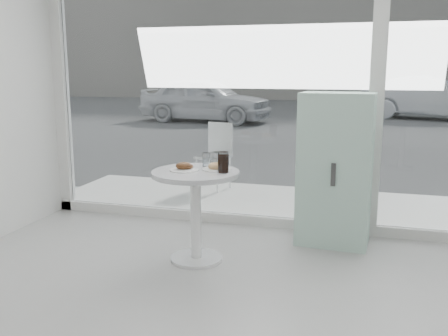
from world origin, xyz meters
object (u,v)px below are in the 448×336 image
(mint_cabinet, at_px, (335,170))
(water_tumbler_b, at_px, (216,160))
(patio_chair, at_px, (216,151))
(car_white, at_px, (205,99))
(plate_fritter, at_px, (185,168))
(car_silver, at_px, (432,98))
(cola_glass, at_px, (223,163))
(main_table, at_px, (196,197))
(water_tumbler_a, at_px, (207,160))
(plate_donut, at_px, (217,168))

(mint_cabinet, distance_m, water_tumbler_b, 1.10)
(mint_cabinet, distance_m, patio_chair, 2.27)
(car_white, bearing_deg, water_tumbler_b, -154.74)
(car_white, distance_m, plate_fritter, 11.23)
(car_silver, height_order, cola_glass, car_silver)
(main_table, distance_m, water_tumbler_a, 0.34)
(car_white, distance_m, water_tumbler_a, 11.06)
(mint_cabinet, xyz_separation_m, water_tumbler_b, (-0.97, -0.51, 0.13))
(car_silver, height_order, plate_donut, car_silver)
(main_table, xyz_separation_m, car_silver, (3.28, 13.44, 0.13))
(plate_fritter, bearing_deg, cola_glass, 3.20)
(plate_fritter, relative_size, cola_glass, 1.42)
(patio_chair, height_order, cola_glass, cola_glass)
(plate_donut, height_order, water_tumbler_a, water_tumbler_a)
(main_table, bearing_deg, water_tumbler_a, 81.28)
(mint_cabinet, xyz_separation_m, cola_glass, (-0.84, -0.76, 0.16))
(patio_chair, xyz_separation_m, plate_donut, (0.69, -2.27, 0.26))
(car_silver, xyz_separation_m, plate_fritter, (-3.37, -13.46, 0.11))
(plate_donut, height_order, water_tumbler_b, water_tumbler_b)
(car_white, distance_m, water_tumbler_b, 11.04)
(plate_fritter, relative_size, water_tumbler_a, 2.00)
(patio_chair, height_order, plate_donut, patio_chair)
(car_white, relative_size, plate_donut, 16.73)
(plate_fritter, distance_m, water_tumbler_b, 0.33)
(plate_donut, bearing_deg, car_white, 108.53)
(car_white, height_order, water_tumbler_b, car_white)
(main_table, height_order, car_silver, car_silver)
(car_white, bearing_deg, plate_donut, -154.75)
(car_silver, relative_size, cola_glass, 24.62)
(car_silver, height_order, plate_fritter, car_silver)
(water_tumbler_b, bearing_deg, mint_cabinet, 27.72)
(car_silver, bearing_deg, plate_fritter, 179.92)
(car_silver, xyz_separation_m, water_tumbler_b, (-3.18, -13.19, 0.14))
(main_table, distance_m, car_white, 11.25)
(main_table, height_order, mint_cabinet, mint_cabinet)
(mint_cabinet, distance_m, cola_glass, 1.14)
(patio_chair, xyz_separation_m, plate_fritter, (0.45, -2.37, 0.26))
(water_tumbler_a, bearing_deg, patio_chair, 104.82)
(main_table, distance_m, plate_fritter, 0.26)
(plate_fritter, bearing_deg, plate_donut, 23.16)
(patio_chair, bearing_deg, main_table, -62.22)
(mint_cabinet, relative_size, plate_fritter, 5.80)
(car_silver, xyz_separation_m, cola_glass, (-3.05, -13.44, 0.17))
(car_white, relative_size, water_tumbler_a, 33.46)
(car_silver, bearing_deg, cola_glass, -178.80)
(car_white, bearing_deg, patio_chair, -154.32)
(plate_fritter, bearing_deg, patio_chair, 100.73)
(car_white, height_order, water_tumbler_a, car_white)
(plate_donut, bearing_deg, mint_cabinet, 36.13)
(car_silver, distance_m, water_tumbler_b, 13.57)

